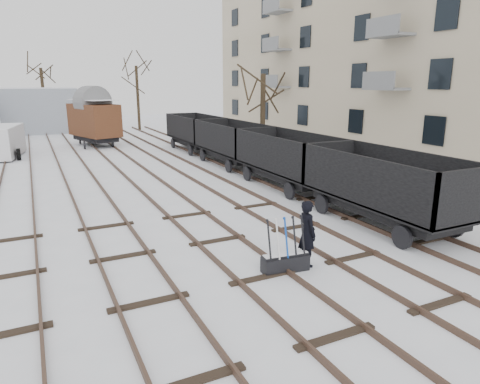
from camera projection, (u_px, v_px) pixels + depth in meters
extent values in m
plane|color=white|center=(263.00, 278.00, 11.17)|extent=(120.00, 120.00, 0.00)
cube|color=black|center=(32.00, 185.00, 21.09)|extent=(0.07, 52.00, 0.15)
cube|color=black|center=(6.00, 293.00, 10.35)|extent=(1.90, 0.20, 0.08)
cube|color=black|center=(66.00, 182.00, 21.76)|extent=(0.07, 52.00, 0.15)
cube|color=black|center=(95.00, 179.00, 22.37)|extent=(0.07, 52.00, 0.15)
cube|color=black|center=(131.00, 270.00, 11.63)|extent=(1.90, 0.20, 0.08)
cube|color=black|center=(125.00, 176.00, 23.03)|extent=(0.07, 52.00, 0.15)
cube|color=black|center=(152.00, 174.00, 23.64)|extent=(0.07, 52.00, 0.15)
cube|color=black|center=(231.00, 251.00, 12.90)|extent=(1.90, 0.20, 0.08)
cube|color=black|center=(179.00, 171.00, 24.30)|extent=(0.07, 52.00, 0.15)
cube|color=black|center=(202.00, 169.00, 24.91)|extent=(0.07, 52.00, 0.15)
cube|color=black|center=(313.00, 236.00, 14.18)|extent=(1.90, 0.20, 0.08)
cube|color=black|center=(227.00, 167.00, 25.58)|extent=(0.07, 52.00, 0.15)
cube|color=black|center=(248.00, 165.00, 26.19)|extent=(0.07, 52.00, 0.15)
cube|color=black|center=(381.00, 223.00, 15.45)|extent=(1.90, 0.20, 0.08)
cube|color=beige|center=(418.00, 38.00, 29.86)|extent=(10.00, 45.00, 16.00)
cube|color=#969EA9|center=(40.00, 110.00, 43.74)|extent=(7.00, 6.00, 4.40)
cube|color=white|center=(37.00, 88.00, 43.18)|extent=(6.86, 5.88, 0.10)
cube|color=black|center=(285.00, 263.00, 11.55)|extent=(1.33, 0.53, 0.44)
cube|color=black|center=(285.00, 255.00, 11.49)|extent=(1.32, 0.41, 0.06)
cube|color=white|center=(285.00, 254.00, 11.48)|extent=(1.27, 0.36, 0.03)
cylinder|color=black|center=(269.00, 240.00, 11.19)|extent=(0.08, 0.32, 1.08)
cylinder|color=silver|center=(277.00, 239.00, 11.28)|extent=(0.08, 0.32, 1.08)
cylinder|color=#0C3DA2|center=(286.00, 238.00, 11.37)|extent=(0.08, 0.32, 1.08)
cylinder|color=black|center=(294.00, 237.00, 11.45)|extent=(0.08, 0.32, 1.08)
cylinder|color=black|center=(302.00, 236.00, 11.54)|extent=(0.08, 0.32, 1.08)
imported|color=black|center=(307.00, 233.00, 11.78)|extent=(0.49, 0.71, 1.87)
cube|color=black|center=(383.00, 206.00, 15.27)|extent=(2.04, 5.60, 0.42)
cube|color=black|center=(384.00, 200.00, 15.21)|extent=(2.55, 6.37, 0.13)
cube|color=black|center=(358.00, 180.00, 14.48)|extent=(0.11, 6.37, 1.70)
cube|color=black|center=(411.00, 174.00, 15.52)|extent=(0.11, 6.37, 1.70)
cube|color=white|center=(384.00, 197.00, 15.19)|extent=(2.29, 6.11, 0.06)
cylinder|color=black|center=(402.00, 237.00, 13.08)|extent=(0.13, 0.74, 0.74)
cylinder|color=black|center=(368.00, 197.00, 17.62)|extent=(0.13, 0.74, 0.74)
cube|color=black|center=(287.00, 173.00, 20.84)|extent=(2.04, 5.60, 0.42)
cube|color=black|center=(287.00, 169.00, 20.79)|extent=(2.55, 6.37, 0.13)
cube|color=black|center=(266.00, 153.00, 20.06)|extent=(0.11, 6.37, 1.70)
cube|color=black|center=(309.00, 150.00, 21.09)|extent=(0.11, 6.37, 1.70)
cube|color=white|center=(287.00, 166.00, 20.76)|extent=(2.29, 6.11, 0.06)
cylinder|color=black|center=(289.00, 191.00, 18.65)|extent=(0.13, 0.74, 0.74)
cylinder|color=black|center=(285.00, 170.00, 23.19)|extent=(0.13, 0.74, 0.74)
cube|color=black|center=(232.00, 154.00, 26.41)|extent=(2.04, 5.60, 0.42)
cube|color=black|center=(232.00, 150.00, 26.36)|extent=(2.55, 6.37, 0.13)
cube|color=black|center=(213.00, 138.00, 25.63)|extent=(0.11, 6.37, 1.70)
cube|color=black|center=(250.00, 136.00, 26.66)|extent=(0.11, 6.37, 1.70)
cube|color=white|center=(232.00, 149.00, 26.33)|extent=(2.29, 6.11, 0.06)
cylinder|color=black|center=(229.00, 166.00, 24.22)|extent=(0.13, 0.74, 0.74)
cylinder|color=black|center=(235.00, 153.00, 28.76)|extent=(0.13, 0.74, 0.74)
cube|color=black|center=(196.00, 141.00, 31.98)|extent=(2.04, 5.60, 0.42)
cube|color=black|center=(196.00, 139.00, 31.93)|extent=(2.55, 6.37, 0.13)
cube|color=black|center=(180.00, 128.00, 31.20)|extent=(0.11, 6.37, 1.70)
cube|color=black|center=(211.00, 126.00, 32.24)|extent=(0.11, 6.37, 1.70)
cube|color=white|center=(196.00, 137.00, 31.90)|extent=(2.29, 6.11, 0.06)
cylinder|color=black|center=(190.00, 150.00, 29.79)|extent=(0.13, 0.74, 0.74)
cylinder|color=black|center=(201.00, 141.00, 34.33)|extent=(0.13, 0.74, 0.74)
cube|color=black|center=(96.00, 138.00, 34.45)|extent=(3.08, 4.59, 0.38)
cube|color=#442114|center=(94.00, 120.00, 34.09)|extent=(3.70, 5.28, 2.50)
cube|color=white|center=(92.00, 100.00, 33.70)|extent=(3.40, 4.98, 0.04)
cylinder|color=black|center=(84.00, 145.00, 32.74)|extent=(0.12, 0.67, 0.67)
cylinder|color=black|center=(106.00, 139.00, 36.31)|extent=(0.12, 0.67, 0.67)
cube|color=silver|center=(1.00, 142.00, 28.84)|extent=(2.94, 5.15, 1.98)
cylinder|color=black|center=(19.00, 148.00, 30.78)|extent=(0.24, 0.77, 0.77)
cylinder|color=black|center=(263.00, 121.00, 25.49)|extent=(0.30, 0.30, 5.46)
cylinder|color=black|center=(44.00, 101.00, 41.74)|extent=(0.30, 0.30, 6.34)
cylinder|color=black|center=(138.00, 98.00, 45.23)|extent=(0.30, 0.30, 6.66)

